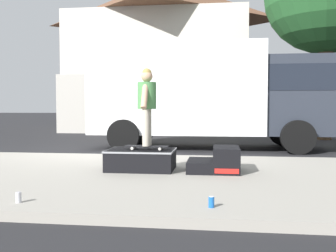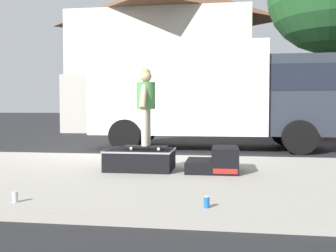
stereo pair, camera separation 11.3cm
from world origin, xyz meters
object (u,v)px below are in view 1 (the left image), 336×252
at_px(kicker_ramp, 218,161).
at_px(skate_box, 141,159).
at_px(soda_can, 19,197).
at_px(box_truck, 210,92).
at_px(soda_can_b, 211,202).
at_px(skateboard, 147,146).
at_px(skater_kid, 147,100).

bearing_deg(kicker_ramp, skate_box, 179.98).
relative_size(soda_can, box_truck, 0.02).
relative_size(kicker_ramp, soda_can_b, 7.08).
bearing_deg(soda_can, kicker_ramp, 46.97).
bearing_deg(soda_can_b, box_truck, 91.19).
bearing_deg(soda_can_b, skateboard, 115.93).
xyz_separation_m(skateboard, soda_can, (-1.07, -2.49, -0.36)).
xyz_separation_m(skater_kid, soda_can_b, (1.18, -2.42, -1.18)).
xyz_separation_m(skate_box, skateboard, (0.11, 0.00, 0.23)).
height_order(skate_box, soda_can_b, skate_box).
xyz_separation_m(skate_box, soda_can_b, (1.28, -2.42, -0.13)).
distance_m(kicker_ramp, skater_kid, 1.65).
relative_size(skate_box, skateboard, 1.51).
relative_size(skate_box, box_truck, 0.17).
bearing_deg(skate_box, soda_can, -111.11).
bearing_deg(soda_can_b, soda_can, -178.15).
bearing_deg(skateboard, skate_box, -178.29).
height_order(skate_box, skateboard, skateboard).
bearing_deg(soda_can, skate_box, 68.89).
bearing_deg(skate_box, kicker_ramp, -0.02).
bearing_deg(skateboard, skater_kid, 90.00).
xyz_separation_m(soda_can, box_truck, (2.09, 7.34, 1.52)).
relative_size(skate_box, skater_kid, 0.87).
bearing_deg(skater_kid, box_truck, 78.05).
height_order(skate_box, box_truck, box_truck).
relative_size(skater_kid, soda_can_b, 10.90).
bearing_deg(skate_box, soda_can_b, -62.06).
distance_m(skate_box, skater_kid, 1.05).
height_order(skate_box, skater_kid, skater_kid).
distance_m(skate_box, box_truck, 5.17).
xyz_separation_m(kicker_ramp, soda_can_b, (-0.08, -2.42, -0.12)).
xyz_separation_m(skateboard, box_truck, (1.03, 4.85, 1.16)).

